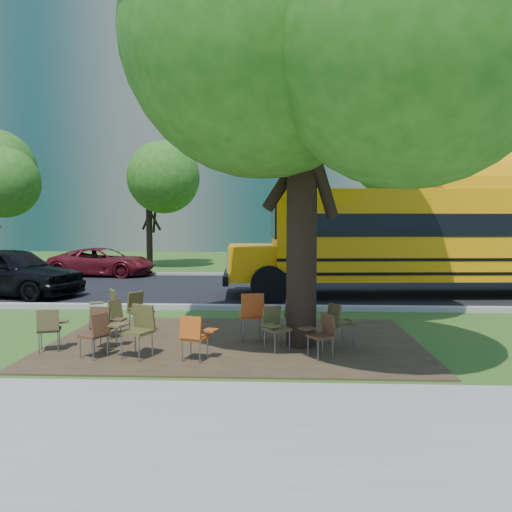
{
  "coord_description": "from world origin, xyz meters",
  "views": [
    {
      "loc": [
        1.84,
        -10.01,
        2.35
      ],
      "look_at": [
        1.19,
        3.94,
        1.37
      ],
      "focal_mm": 35.0,
      "sensor_mm": 36.0,
      "label": 1
    }
  ],
  "objects_px": {
    "chair_1": "(104,323)",
    "chair_3": "(138,326)",
    "chair_7": "(340,320)",
    "chair_12": "(296,313)",
    "chair_6": "(322,331)",
    "chair_0": "(50,326)",
    "chair_10": "(138,308)",
    "main_tree": "(303,37)",
    "bg_car_red": "(103,262)",
    "chair_2": "(97,331)",
    "chair_5": "(274,324)",
    "chair_4": "(195,333)",
    "black_car": "(10,272)",
    "chair_9": "(107,305)",
    "school_bus": "(462,236)",
    "chair_11": "(253,311)",
    "chair_8": "(111,314)"
  },
  "relations": [
    {
      "from": "chair_1",
      "to": "chair_3",
      "type": "xyz_separation_m",
      "value": [
        0.77,
        -0.53,
        0.07
      ]
    },
    {
      "from": "chair_7",
      "to": "chair_12",
      "type": "relative_size",
      "value": 0.95
    },
    {
      "from": "chair_1",
      "to": "chair_6",
      "type": "xyz_separation_m",
      "value": [
        3.9,
        -0.39,
        -0.03
      ]
    },
    {
      "from": "chair_0",
      "to": "chair_10",
      "type": "bearing_deg",
      "value": 36.47
    },
    {
      "from": "chair_0",
      "to": "chair_7",
      "type": "xyz_separation_m",
      "value": [
        5.21,
        0.69,
        0.01
      ]
    },
    {
      "from": "main_tree",
      "to": "bg_car_red",
      "type": "xyz_separation_m",
      "value": [
        -7.9,
        11.59,
        -5.05
      ]
    },
    {
      "from": "chair_1",
      "to": "chair_3",
      "type": "distance_m",
      "value": 0.93
    },
    {
      "from": "chair_7",
      "to": "bg_car_red",
      "type": "height_order",
      "value": "bg_car_red"
    },
    {
      "from": "chair_2",
      "to": "chair_5",
      "type": "relative_size",
      "value": 0.98
    },
    {
      "from": "chair_4",
      "to": "black_car",
      "type": "xyz_separation_m",
      "value": [
        -6.93,
        6.89,
        0.29
      ]
    },
    {
      "from": "chair_5",
      "to": "bg_car_red",
      "type": "xyz_separation_m",
      "value": [
        -7.4,
        11.99,
        0.1
      ]
    },
    {
      "from": "chair_0",
      "to": "chair_5",
      "type": "xyz_separation_m",
      "value": [
        3.99,
        0.24,
        0.02
      ]
    },
    {
      "from": "chair_0",
      "to": "chair_9",
      "type": "bearing_deg",
      "value": 59.87
    },
    {
      "from": "chair_0",
      "to": "chair_2",
      "type": "xyz_separation_m",
      "value": [
        0.98,
        -0.38,
        0.0
      ]
    },
    {
      "from": "chair_0",
      "to": "chair_6",
      "type": "distance_m",
      "value": 4.81
    },
    {
      "from": "school_bus",
      "to": "bg_car_red",
      "type": "height_order",
      "value": "school_bus"
    },
    {
      "from": "chair_10",
      "to": "main_tree",
      "type": "bearing_deg",
      "value": 107.25
    },
    {
      "from": "chair_1",
      "to": "chair_11",
      "type": "xyz_separation_m",
      "value": [
        2.67,
        0.81,
        0.09
      ]
    },
    {
      "from": "chair_7",
      "to": "black_car",
      "type": "height_order",
      "value": "black_car"
    },
    {
      "from": "chair_9",
      "to": "black_car",
      "type": "relative_size",
      "value": 0.19
    },
    {
      "from": "chair_1",
      "to": "chair_9",
      "type": "xyz_separation_m",
      "value": [
        -0.53,
        1.69,
        0.03
      ]
    },
    {
      "from": "chair_4",
      "to": "school_bus",
      "type": "bearing_deg",
      "value": 63.4
    },
    {
      "from": "chair_9",
      "to": "chair_6",
      "type": "bearing_deg",
      "value": -145.31
    },
    {
      "from": "chair_4",
      "to": "chair_6",
      "type": "bearing_deg",
      "value": 24.94
    },
    {
      "from": "chair_7",
      "to": "chair_8",
      "type": "height_order",
      "value": "chair_7"
    },
    {
      "from": "school_bus",
      "to": "bg_car_red",
      "type": "bearing_deg",
      "value": 155.17
    },
    {
      "from": "bg_car_red",
      "to": "chair_11",
      "type": "bearing_deg",
      "value": -141.01
    },
    {
      "from": "chair_12",
      "to": "chair_0",
      "type": "bearing_deg",
      "value": -30.37
    },
    {
      "from": "school_bus",
      "to": "chair_5",
      "type": "xyz_separation_m",
      "value": [
        -5.78,
        -6.99,
        -1.38
      ]
    },
    {
      "from": "school_bus",
      "to": "chair_1",
      "type": "xyz_separation_m",
      "value": [
        -8.87,
        -7.01,
        -1.39
      ]
    },
    {
      "from": "main_tree",
      "to": "chair_4",
      "type": "height_order",
      "value": "main_tree"
    },
    {
      "from": "bg_car_red",
      "to": "chair_5",
      "type": "bearing_deg",
      "value": -141.26
    },
    {
      "from": "school_bus",
      "to": "chair_10",
      "type": "bearing_deg",
      "value": -151.19
    },
    {
      "from": "chair_10",
      "to": "bg_car_red",
      "type": "xyz_separation_m",
      "value": [
        -4.54,
        10.59,
        0.08
      ]
    },
    {
      "from": "chair_4",
      "to": "chair_3",
      "type": "bearing_deg",
      "value": -175.13
    },
    {
      "from": "chair_0",
      "to": "bg_car_red",
      "type": "bearing_deg",
      "value": 86.54
    },
    {
      "from": "school_bus",
      "to": "chair_1",
      "type": "height_order",
      "value": "school_bus"
    },
    {
      "from": "school_bus",
      "to": "chair_5",
      "type": "bearing_deg",
      "value": -133.67
    },
    {
      "from": "chair_9",
      "to": "school_bus",
      "type": "bearing_deg",
      "value": -90.7
    },
    {
      "from": "chair_0",
      "to": "black_car",
      "type": "relative_size",
      "value": 0.17
    },
    {
      "from": "chair_3",
      "to": "chair_2",
      "type": "bearing_deg",
      "value": 27.38
    },
    {
      "from": "chair_3",
      "to": "chair_5",
      "type": "relative_size",
      "value": 1.13
    },
    {
      "from": "chair_2",
      "to": "chair_9",
      "type": "distance_m",
      "value": 2.36
    },
    {
      "from": "main_tree",
      "to": "bg_car_red",
      "type": "relative_size",
      "value": 2.12
    },
    {
      "from": "chair_3",
      "to": "bg_car_red",
      "type": "bearing_deg",
      "value": -45.91
    },
    {
      "from": "chair_8",
      "to": "black_car",
      "type": "xyz_separation_m",
      "value": [
        -4.99,
        5.31,
        0.29
      ]
    },
    {
      "from": "chair_2",
      "to": "chair_5",
      "type": "bearing_deg",
      "value": -51.3
    },
    {
      "from": "chair_6",
      "to": "chair_3",
      "type": "bearing_deg",
      "value": 62.56
    },
    {
      "from": "chair_0",
      "to": "chair_4",
      "type": "height_order",
      "value": "chair_4"
    },
    {
      "from": "main_tree",
      "to": "school_bus",
      "type": "distance_m",
      "value": 9.25
    }
  ]
}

